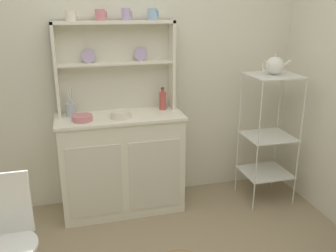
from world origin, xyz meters
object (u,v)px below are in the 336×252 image
Objects in this scene: hutch_cabinet at (122,162)px; utensil_jar at (71,109)px; hutch_shelf_unit at (115,60)px; cup_cream_0 at (71,16)px; wire_chair at (5,232)px; porcelain_teapot at (275,66)px; bakers_rack at (269,128)px; jam_bottle at (163,100)px; bowl_mixing_large at (82,118)px.

utensil_jar is at bearing 168.75° from hutch_cabinet.
hutch_cabinet is 4.19× the size of utensil_jar.
hutch_shelf_unit is 10.24× the size of cup_cream_0.
porcelain_teapot is (2.12, 0.80, 0.74)m from wire_chair.
hutch_cabinet is at bearing 30.90° from wire_chair.
hutch_cabinet is 4.31× the size of porcelain_teapot.
hutch_shelf_unit reaches higher than bakers_rack.
wire_chair is (-0.81, -1.12, -0.79)m from hutch_shelf_unit.
hutch_cabinet is at bearing -90.00° from hutch_shelf_unit.
utensil_jar is at bearing -167.40° from hutch_shelf_unit.
bakers_rack reaches higher than jam_bottle.
hutch_cabinet is 1.25m from wire_chair.
cup_cream_0 is at bearing 170.46° from bakers_rack.
porcelain_teapot is at bearing -6.69° from hutch_cabinet.
wire_chair is 8.84× the size of cup_cream_0.
bakers_rack is 12.29× the size of cup_cream_0.
jam_bottle is 0.78× the size of utensil_jar.
jam_bottle is 0.80× the size of porcelain_teapot.
cup_cream_0 reaches higher than hutch_shelf_unit.
cup_cream_0 reaches higher than wire_chair.
utensil_jar is at bearing -143.28° from cup_cream_0.
utensil_jar reaches higher than jam_bottle.
bakers_rack is 1.73m from utensil_jar.
cup_cream_0 reaches higher than utensil_jar.
utensil_jar is 1.03× the size of porcelain_teapot.
hutch_cabinet is 0.89× the size of bakers_rack.
cup_cream_0 is at bearing 159.65° from hutch_cabinet.
bowl_mixing_large is 0.18m from utensil_jar.
bowl_mixing_large is at bearing -61.51° from utensil_jar.
hutch_cabinet is at bearing -167.52° from jam_bottle.
hutch_shelf_unit is at bearing 168.64° from jam_bottle.
utensil_jar is (-1.70, 0.23, 0.23)m from bakers_rack.
hutch_cabinet is 1.07× the size of hutch_shelf_unit.
utensil_jar reaches higher than wire_chair.
jam_bottle is at bearing -11.36° from hutch_shelf_unit.
hutch_shelf_unit reaches higher than hutch_cabinet.
jam_bottle is (0.39, -0.08, -0.35)m from hutch_shelf_unit.
hutch_shelf_unit is 5.00× the size of jam_bottle.
wire_chair is (-2.12, -0.80, -0.19)m from bakers_rack.
bowl_mixing_large is 1.66m from porcelain_teapot.
hutch_shelf_unit is 0.49m from cup_cream_0.
hutch_shelf_unit is at bearing 90.00° from hutch_cabinet.
wire_chair is at bearing -113.92° from cup_cream_0.
utensil_jar is 1.75m from porcelain_teapot.
porcelain_teapot is at bearing -14.60° from jam_bottle.
hutch_cabinet is 5.37× the size of jam_bottle.
bowl_mixing_large is at bearing 41.61° from wire_chair.
porcelain_teapot is at bearing -13.64° from hutch_shelf_unit.
wire_chair is 3.47× the size of porcelain_teapot.
porcelain_teapot is at bearing 180.00° from bakers_rack.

